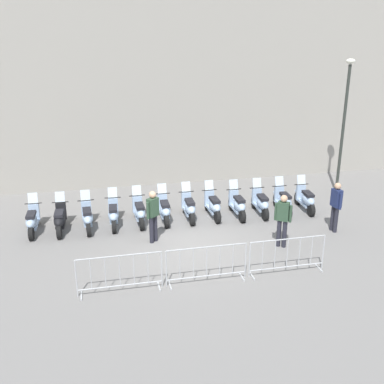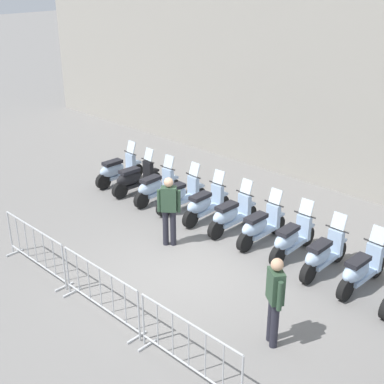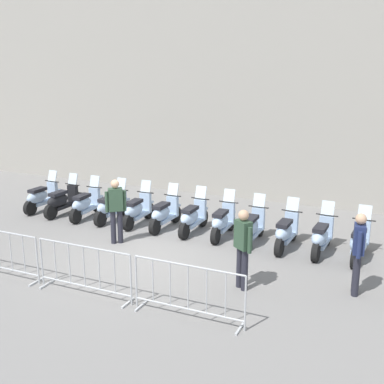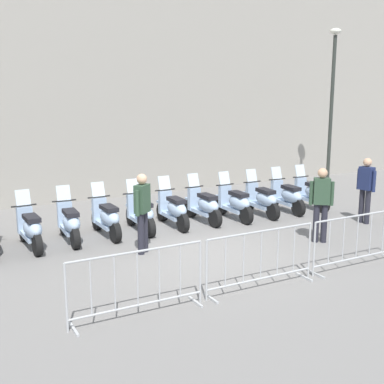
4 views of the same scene
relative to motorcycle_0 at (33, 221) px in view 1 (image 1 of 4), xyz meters
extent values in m
plane|color=slate|center=(4.84, -2.28, -0.45)|extent=(120.00, 120.00, 0.00)
cylinder|color=black|center=(0.04, 0.70, -0.21)|extent=(0.17, 0.49, 0.48)
cylinder|color=black|center=(-0.03, -0.54, -0.21)|extent=(0.17, 0.49, 0.48)
cube|color=#A8C1E0|center=(0.00, 0.08, -0.17)|extent=(0.33, 0.88, 0.10)
ellipsoid|color=#A8C1E0|center=(-0.01, -0.20, 0.07)|extent=(0.41, 0.86, 0.40)
cube|color=black|center=(-0.01, -0.17, 0.29)|extent=(0.32, 0.62, 0.10)
cube|color=#A8C1E0|center=(0.03, 0.51, 0.10)|extent=(0.35, 0.16, 0.60)
cylinder|color=black|center=(0.03, 0.51, 0.43)|extent=(0.56, 0.07, 0.04)
cube|color=silver|center=(0.03, 0.56, 0.61)|extent=(0.33, 0.16, 0.35)
cube|color=#A8C1E0|center=(0.04, 0.70, 0.06)|extent=(0.22, 0.33, 0.06)
cylinder|color=black|center=(0.94, 0.59, -0.21)|extent=(0.18, 0.49, 0.48)
cylinder|color=black|center=(0.85, -0.65, -0.21)|extent=(0.18, 0.49, 0.48)
cube|color=black|center=(0.89, -0.03, -0.17)|extent=(0.34, 0.89, 0.10)
ellipsoid|color=black|center=(0.87, -0.31, 0.07)|extent=(0.42, 0.86, 0.40)
cube|color=black|center=(0.88, -0.28, 0.29)|extent=(0.32, 0.62, 0.10)
cube|color=black|center=(0.93, 0.41, 0.10)|extent=(0.35, 0.17, 0.60)
cylinder|color=black|center=(0.93, 0.41, 0.43)|extent=(0.56, 0.08, 0.04)
cube|color=silver|center=(0.93, 0.45, 0.61)|extent=(0.33, 0.16, 0.35)
cube|color=black|center=(0.94, 0.59, 0.06)|extent=(0.22, 0.33, 0.06)
cylinder|color=black|center=(1.78, 0.56, -0.21)|extent=(0.15, 0.48, 0.48)
cylinder|color=black|center=(1.79, -0.68, -0.21)|extent=(0.15, 0.48, 0.48)
cube|color=#A8C1E0|center=(1.79, -0.06, -0.17)|extent=(0.29, 0.87, 0.10)
ellipsoid|color=#A8C1E0|center=(1.79, -0.34, 0.07)|extent=(0.37, 0.84, 0.40)
cube|color=black|center=(1.79, -0.31, 0.29)|extent=(0.29, 0.60, 0.10)
cube|color=#A8C1E0|center=(1.78, 0.37, 0.10)|extent=(0.34, 0.14, 0.60)
cylinder|color=black|center=(1.78, 0.37, 0.43)|extent=(0.56, 0.04, 0.04)
cube|color=silver|center=(1.78, 0.42, 0.61)|extent=(0.32, 0.14, 0.35)
cube|color=#A8C1E0|center=(1.78, 0.56, 0.06)|extent=(0.20, 0.32, 0.06)
cylinder|color=black|center=(2.73, 0.60, -0.21)|extent=(0.18, 0.49, 0.48)
cylinder|color=black|center=(2.63, -0.63, -0.21)|extent=(0.18, 0.49, 0.48)
cube|color=#A8C1E0|center=(2.68, -0.02, -0.17)|extent=(0.35, 0.89, 0.10)
ellipsoid|color=#A8C1E0|center=(2.66, -0.29, 0.07)|extent=(0.43, 0.87, 0.40)
cube|color=black|center=(2.66, -0.26, 0.29)|extent=(0.33, 0.62, 0.10)
cube|color=#A8C1E0|center=(2.72, 0.42, 0.10)|extent=(0.35, 0.17, 0.60)
cylinder|color=black|center=(2.72, 0.42, 0.43)|extent=(0.56, 0.08, 0.04)
cube|color=silver|center=(2.72, 0.47, 0.61)|extent=(0.33, 0.17, 0.35)
cube|color=#A8C1E0|center=(2.73, 0.60, 0.06)|extent=(0.23, 0.34, 0.06)
cylinder|color=black|center=(3.58, 0.60, -0.21)|extent=(0.14, 0.48, 0.48)
cylinder|color=black|center=(3.57, -0.64, -0.21)|extent=(0.14, 0.48, 0.48)
cube|color=#A8C1E0|center=(3.57, -0.02, -0.17)|extent=(0.29, 0.87, 0.10)
ellipsoid|color=#A8C1E0|center=(3.57, -0.29, 0.07)|extent=(0.37, 0.84, 0.40)
cube|color=black|center=(3.57, -0.26, 0.29)|extent=(0.28, 0.60, 0.10)
cube|color=#A8C1E0|center=(3.58, 0.42, 0.10)|extent=(0.34, 0.14, 0.60)
cylinder|color=black|center=(3.58, 0.42, 0.43)|extent=(0.56, 0.04, 0.04)
cube|color=silver|center=(3.58, 0.47, 0.61)|extent=(0.32, 0.14, 0.35)
cube|color=#A8C1E0|center=(3.58, 0.60, 0.06)|extent=(0.20, 0.32, 0.06)
cylinder|color=black|center=(4.50, 0.59, -0.21)|extent=(0.17, 0.49, 0.48)
cylinder|color=black|center=(4.43, -0.65, -0.21)|extent=(0.17, 0.49, 0.48)
cube|color=#A8C1E0|center=(4.47, -0.03, -0.17)|extent=(0.33, 0.88, 0.10)
ellipsoid|color=#A8C1E0|center=(4.45, -0.31, 0.07)|extent=(0.41, 0.86, 0.40)
cube|color=black|center=(4.45, -0.28, 0.29)|extent=(0.31, 0.61, 0.10)
cube|color=#A8C1E0|center=(4.49, 0.40, 0.10)|extent=(0.35, 0.16, 0.60)
cylinder|color=black|center=(4.49, 0.40, 0.43)|extent=(0.56, 0.07, 0.04)
cube|color=silver|center=(4.49, 0.45, 0.61)|extent=(0.33, 0.16, 0.35)
cube|color=#A8C1E0|center=(4.50, 0.59, 0.06)|extent=(0.22, 0.33, 0.06)
cylinder|color=black|center=(5.39, 0.57, -0.21)|extent=(0.16, 0.49, 0.48)
cylinder|color=black|center=(5.33, -0.67, -0.21)|extent=(0.16, 0.49, 0.48)
cube|color=#A8C1E0|center=(5.36, -0.05, -0.17)|extent=(0.32, 0.88, 0.10)
ellipsoid|color=#A8C1E0|center=(5.35, -0.33, 0.07)|extent=(0.40, 0.86, 0.40)
cube|color=black|center=(5.35, -0.30, 0.29)|extent=(0.31, 0.61, 0.10)
cube|color=#A8C1E0|center=(5.38, 0.38, 0.10)|extent=(0.35, 0.16, 0.60)
cylinder|color=black|center=(5.38, 0.38, 0.43)|extent=(0.56, 0.06, 0.04)
cube|color=silver|center=(5.38, 0.43, 0.61)|extent=(0.33, 0.16, 0.35)
cube|color=#A8C1E0|center=(5.39, 0.57, 0.06)|extent=(0.22, 0.33, 0.06)
cylinder|color=black|center=(6.25, 0.53, -0.21)|extent=(0.14, 0.48, 0.48)
cylinder|color=black|center=(6.25, -0.71, -0.21)|extent=(0.14, 0.48, 0.48)
cube|color=#A8C1E0|center=(6.25, -0.09, -0.17)|extent=(0.28, 0.87, 0.10)
ellipsoid|color=#A8C1E0|center=(6.25, -0.37, 0.07)|extent=(0.36, 0.84, 0.40)
cube|color=black|center=(6.25, -0.33, 0.29)|extent=(0.28, 0.60, 0.10)
cube|color=#A8C1E0|center=(6.25, 0.35, 0.10)|extent=(0.34, 0.14, 0.60)
cylinder|color=black|center=(6.25, 0.35, 0.43)|extent=(0.56, 0.04, 0.04)
cube|color=silver|center=(6.25, 0.40, 0.61)|extent=(0.32, 0.14, 0.35)
cube|color=#A8C1E0|center=(6.25, 0.53, 0.06)|extent=(0.20, 0.32, 0.06)
cylinder|color=black|center=(7.16, 0.38, -0.21)|extent=(0.15, 0.48, 0.48)
cylinder|color=black|center=(7.12, -0.86, -0.21)|extent=(0.15, 0.48, 0.48)
cube|color=#A8C1E0|center=(7.14, -0.24, -0.17)|extent=(0.31, 0.88, 0.10)
ellipsoid|color=#A8C1E0|center=(7.13, -0.52, 0.07)|extent=(0.39, 0.85, 0.40)
cube|color=black|center=(7.13, -0.49, 0.29)|extent=(0.30, 0.61, 0.10)
cube|color=#A8C1E0|center=(7.15, 0.19, 0.10)|extent=(0.34, 0.15, 0.60)
cylinder|color=black|center=(7.15, 0.19, 0.43)|extent=(0.56, 0.05, 0.04)
cube|color=silver|center=(7.15, 0.24, 0.61)|extent=(0.32, 0.15, 0.35)
cube|color=#A8C1E0|center=(7.16, 0.38, 0.06)|extent=(0.21, 0.33, 0.06)
cylinder|color=black|center=(8.08, 0.35, -0.21)|extent=(0.17, 0.49, 0.48)
cylinder|color=black|center=(7.99, -0.89, -0.21)|extent=(0.17, 0.49, 0.48)
cube|color=#A8C1E0|center=(8.03, -0.27, -0.17)|extent=(0.34, 0.89, 0.10)
ellipsoid|color=#A8C1E0|center=(8.01, -0.55, 0.07)|extent=(0.42, 0.86, 0.40)
cube|color=black|center=(8.01, -0.52, 0.29)|extent=(0.32, 0.62, 0.10)
cube|color=#A8C1E0|center=(8.06, 0.16, 0.10)|extent=(0.35, 0.16, 0.60)
cylinder|color=black|center=(8.06, 0.16, 0.43)|extent=(0.56, 0.08, 0.04)
cube|color=silver|center=(8.07, 0.21, 0.61)|extent=(0.33, 0.16, 0.35)
cube|color=#A8C1E0|center=(8.08, 0.35, 0.06)|extent=(0.22, 0.33, 0.06)
cylinder|color=black|center=(8.97, 0.32, -0.21)|extent=(0.18, 0.49, 0.48)
cylinder|color=black|center=(8.87, -0.91, -0.21)|extent=(0.18, 0.49, 0.48)
cube|color=#A8C1E0|center=(8.92, -0.29, -0.17)|extent=(0.35, 0.89, 0.10)
ellipsoid|color=#A8C1E0|center=(8.90, -0.57, 0.07)|extent=(0.43, 0.87, 0.40)
cube|color=black|center=(8.90, -0.54, 0.29)|extent=(0.33, 0.62, 0.10)
cube|color=#A8C1E0|center=(8.96, 0.14, 0.10)|extent=(0.35, 0.17, 0.60)
cylinder|color=black|center=(8.96, 0.14, 0.43)|extent=(0.56, 0.08, 0.04)
cube|color=silver|center=(8.96, 0.19, 0.61)|extent=(0.33, 0.17, 0.35)
cube|color=#A8C1E0|center=(8.97, 0.32, 0.06)|extent=(0.23, 0.34, 0.06)
cylinder|color=black|center=(9.87, 0.29, -0.21)|extent=(0.18, 0.49, 0.48)
cylinder|color=black|center=(9.76, -0.95, -0.21)|extent=(0.18, 0.49, 0.48)
cube|color=#A8C1E0|center=(9.82, -0.33, -0.17)|extent=(0.35, 0.89, 0.10)
ellipsoid|color=#A8C1E0|center=(9.79, -0.61, 0.07)|extent=(0.43, 0.87, 0.40)
cube|color=black|center=(9.80, -0.57, 0.29)|extent=(0.33, 0.62, 0.10)
cube|color=#A8C1E0|center=(9.85, 0.11, 0.10)|extent=(0.35, 0.17, 0.60)
cylinder|color=black|center=(9.85, 0.11, 0.43)|extent=(0.56, 0.08, 0.04)
cube|color=silver|center=(9.86, 0.15, 0.61)|extent=(0.33, 0.17, 0.35)
cube|color=#A8C1E0|center=(9.87, 0.29, 0.06)|extent=(0.23, 0.34, 0.06)
cube|color=#B2B5B7|center=(1.44, -4.37, -0.43)|extent=(0.05, 0.44, 0.04)
cube|color=#B2B5B7|center=(3.46, -4.43, -0.43)|extent=(0.05, 0.44, 0.04)
cylinder|color=#B2B5B7|center=(1.35, -4.36, 0.07)|extent=(0.04, 0.04, 1.05)
cylinder|color=#B2B5B7|center=(3.55, -4.43, 0.07)|extent=(0.04, 0.04, 1.05)
cylinder|color=#B2B5B7|center=(2.45, -4.40, 0.60)|extent=(2.20, 0.11, 0.04)
cylinder|color=#B2B5B7|center=(2.45, -4.40, -0.27)|extent=(2.20, 0.11, 0.04)
cylinder|color=#B2B5B7|center=(1.72, -4.38, 0.16)|extent=(0.02, 0.02, 0.87)
cylinder|color=#B2B5B7|center=(2.08, -4.39, 0.16)|extent=(0.02, 0.02, 0.87)
cylinder|color=#B2B5B7|center=(2.45, -4.40, 0.16)|extent=(0.02, 0.02, 0.87)
cylinder|color=#B2B5B7|center=(2.82, -4.41, 0.16)|extent=(0.02, 0.02, 0.87)
cylinder|color=#B2B5B7|center=(3.18, -4.42, 0.16)|extent=(0.02, 0.02, 0.87)
cube|color=#B2B5B7|center=(3.76, -4.44, -0.43)|extent=(0.05, 0.44, 0.04)
cube|color=#B2B5B7|center=(5.78, -4.51, -0.43)|extent=(0.05, 0.44, 0.04)
cylinder|color=#B2B5B7|center=(3.67, -4.44, 0.07)|extent=(0.04, 0.04, 1.05)
cylinder|color=#B2B5B7|center=(5.87, -4.51, 0.07)|extent=(0.04, 0.04, 1.05)
cylinder|color=#B2B5B7|center=(4.77, -4.47, 0.60)|extent=(2.20, 0.11, 0.04)
cylinder|color=#B2B5B7|center=(4.77, -4.47, -0.27)|extent=(2.20, 0.11, 0.04)
cylinder|color=#B2B5B7|center=(4.04, -4.45, 0.16)|extent=(0.02, 0.02, 0.87)
cylinder|color=#B2B5B7|center=(4.40, -4.46, 0.16)|extent=(0.02, 0.02, 0.87)
cylinder|color=#B2B5B7|center=(4.77, -4.47, 0.16)|extent=(0.02, 0.02, 0.87)
cylinder|color=#B2B5B7|center=(5.14, -4.49, 0.16)|extent=(0.02, 0.02, 0.87)
cylinder|color=#B2B5B7|center=(5.51, -4.50, 0.16)|extent=(0.02, 0.02, 0.87)
cube|color=#B2B5B7|center=(6.08, -4.52, -0.43)|extent=(0.05, 0.44, 0.04)
cube|color=#B2B5B7|center=(8.11, -4.58, -0.43)|extent=(0.05, 0.44, 0.04)
cylinder|color=#B2B5B7|center=(5.99, -4.51, 0.07)|extent=(0.04, 0.04, 1.05)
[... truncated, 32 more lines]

